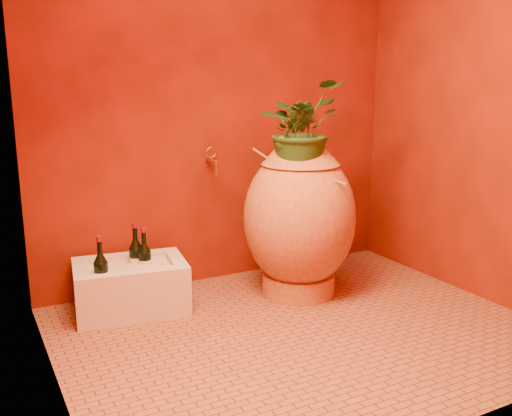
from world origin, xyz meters
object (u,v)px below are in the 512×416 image
wine_bottle_a (101,274)px  wine_bottle_c (145,262)px  stone_basin (131,287)px  wine_bottle_b (136,260)px  amphora (299,217)px  wall_tap (212,160)px

wine_bottle_a → wine_bottle_c: (0.28, 0.11, -0.00)m
stone_basin → wine_bottle_b: (0.06, 0.06, 0.14)m
amphora → wine_bottle_a: (-1.20, 0.13, -0.21)m
wine_bottle_b → wall_tap: bearing=13.5°
wine_bottle_c → wall_tap: bearing=19.2°
amphora → wine_bottle_b: size_ratio=2.90×
stone_basin → wine_bottle_a: (-0.18, -0.09, 0.14)m
stone_basin → wall_tap: (0.62, 0.20, 0.68)m
amphora → wine_bottle_a: size_ratio=2.99×
wine_bottle_a → wine_bottle_b: 0.29m
wine_bottle_a → wall_tap: bearing=19.9°
wall_tap → wine_bottle_c: bearing=-160.8°
wine_bottle_b → wall_tap: 0.79m
wine_bottle_a → wall_tap: size_ratio=1.91×
wine_bottle_b → wall_tap: size_ratio=1.96×
stone_basin → wine_bottle_b: 0.17m
amphora → wine_bottle_c: 0.97m
wine_bottle_a → wall_tap: (0.80, 0.29, 0.54)m
amphora → wine_bottle_c: amphora is taller
wall_tap → wine_bottle_b: bearing=-166.5°
wine_bottle_a → wall_tap: wall_tap is taller
wine_bottle_a → wine_bottle_b: wine_bottle_b is taller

